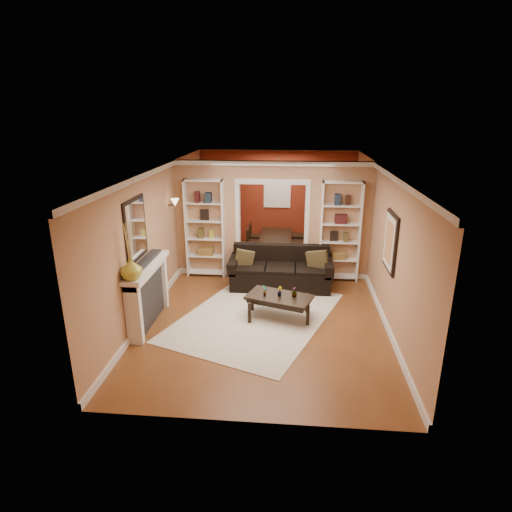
# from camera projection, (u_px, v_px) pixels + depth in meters

# --- Properties ---
(floor) EXTENTS (8.00, 8.00, 0.00)m
(floor) POSITION_uv_depth(u_px,v_px,m) (268.00, 294.00, 9.20)
(floor) COLOR brown
(floor) RESTS_ON ground
(ceiling) EXTENTS (8.00, 8.00, 0.00)m
(ceiling) POSITION_uv_depth(u_px,v_px,m) (270.00, 168.00, 8.33)
(ceiling) COLOR white
(ceiling) RESTS_ON ground
(wall_back) EXTENTS (8.00, 0.00, 8.00)m
(wall_back) POSITION_uv_depth(u_px,v_px,m) (277.00, 197.00, 12.54)
(wall_back) COLOR tan
(wall_back) RESTS_ON ground
(wall_front) EXTENTS (8.00, 0.00, 8.00)m
(wall_front) POSITION_uv_depth(u_px,v_px,m) (248.00, 327.00, 5.00)
(wall_front) COLOR tan
(wall_front) RESTS_ON ground
(wall_left) EXTENTS (0.00, 8.00, 8.00)m
(wall_left) POSITION_uv_depth(u_px,v_px,m) (162.00, 232.00, 8.96)
(wall_left) COLOR tan
(wall_left) RESTS_ON ground
(wall_right) EXTENTS (0.00, 8.00, 8.00)m
(wall_right) POSITION_uv_depth(u_px,v_px,m) (381.00, 237.00, 8.58)
(wall_right) COLOR tan
(wall_right) RESTS_ON ground
(partition_wall) EXTENTS (4.50, 0.15, 2.70)m
(partition_wall) POSITION_uv_depth(u_px,v_px,m) (272.00, 220.00, 9.90)
(partition_wall) COLOR tan
(partition_wall) RESTS_ON floor
(red_back_panel) EXTENTS (4.44, 0.04, 2.64)m
(red_back_panel) POSITION_uv_depth(u_px,v_px,m) (277.00, 198.00, 12.52)
(red_back_panel) COLOR maroon
(red_back_panel) RESTS_ON floor
(dining_window) EXTENTS (0.78, 0.03, 0.98)m
(dining_window) POSITION_uv_depth(u_px,v_px,m) (277.00, 191.00, 12.41)
(dining_window) COLOR #8CA5CC
(dining_window) RESTS_ON wall_back
(area_rug) EXTENTS (3.55, 4.11, 0.01)m
(area_rug) POSITION_uv_depth(u_px,v_px,m) (256.00, 316.00, 8.22)
(area_rug) COLOR beige
(area_rug) RESTS_ON floor
(sofa) EXTENTS (2.27, 0.98, 0.89)m
(sofa) POSITION_uv_depth(u_px,v_px,m) (281.00, 268.00, 9.46)
(sofa) COLOR black
(sofa) RESTS_ON floor
(pillow_left) EXTENTS (0.42, 0.17, 0.40)m
(pillow_left) POSITION_uv_depth(u_px,v_px,m) (244.00, 259.00, 9.45)
(pillow_left) COLOR brown
(pillow_left) RESTS_ON sofa
(pillow_right) EXTENTS (0.47, 0.28, 0.46)m
(pillow_right) POSITION_uv_depth(u_px,v_px,m) (318.00, 260.00, 9.31)
(pillow_right) COLOR brown
(pillow_right) RESTS_ON sofa
(coffee_table) EXTENTS (1.34, 1.00, 0.45)m
(coffee_table) POSITION_uv_depth(u_px,v_px,m) (279.00, 307.00, 8.10)
(coffee_table) COLOR black
(coffee_table) RESTS_ON floor
(plant_left) EXTENTS (0.12, 0.13, 0.20)m
(plant_left) POSITION_uv_depth(u_px,v_px,m) (265.00, 291.00, 8.02)
(plant_left) COLOR #336626
(plant_left) RESTS_ON coffee_table
(plant_center) EXTENTS (0.11, 0.12, 0.19)m
(plant_center) POSITION_uv_depth(u_px,v_px,m) (279.00, 291.00, 8.00)
(plant_center) COLOR #336626
(plant_center) RESTS_ON coffee_table
(plant_right) EXTENTS (0.13, 0.13, 0.20)m
(plant_right) POSITION_uv_depth(u_px,v_px,m) (294.00, 292.00, 7.97)
(plant_right) COLOR #336626
(plant_right) RESTS_ON coffee_table
(bookshelf_left) EXTENTS (0.90, 0.30, 2.30)m
(bookshelf_left) POSITION_uv_depth(u_px,v_px,m) (205.00, 229.00, 9.94)
(bookshelf_left) COLOR white
(bookshelf_left) RESTS_ON floor
(bookshelf_right) EXTENTS (0.90, 0.30, 2.30)m
(bookshelf_right) POSITION_uv_depth(u_px,v_px,m) (340.00, 232.00, 9.67)
(bookshelf_right) COLOR white
(bookshelf_right) RESTS_ON floor
(fireplace) EXTENTS (0.32, 1.70, 1.16)m
(fireplace) POSITION_uv_depth(u_px,v_px,m) (149.00, 294.00, 7.78)
(fireplace) COLOR white
(fireplace) RESTS_ON floor
(vase) EXTENTS (0.41, 0.41, 0.37)m
(vase) POSITION_uv_depth(u_px,v_px,m) (131.00, 269.00, 6.87)
(vase) COLOR #AAAD37
(vase) RESTS_ON fireplace
(mirror) EXTENTS (0.03, 0.95, 1.10)m
(mirror) POSITION_uv_depth(u_px,v_px,m) (136.00, 230.00, 7.40)
(mirror) COLOR silver
(mirror) RESTS_ON wall_left
(wall_sconce) EXTENTS (0.18, 0.18, 0.22)m
(wall_sconce) POSITION_uv_depth(u_px,v_px,m) (172.00, 204.00, 9.31)
(wall_sconce) COLOR #FFE0A5
(wall_sconce) RESTS_ON wall_left
(framed_art) EXTENTS (0.04, 0.85, 1.05)m
(framed_art) POSITION_uv_depth(u_px,v_px,m) (390.00, 242.00, 7.57)
(framed_art) COLOR black
(framed_art) RESTS_ON wall_right
(dining_table) EXTENTS (1.54, 0.86, 0.54)m
(dining_table) POSITION_uv_depth(u_px,v_px,m) (277.00, 244.00, 11.74)
(dining_table) COLOR black
(dining_table) RESTS_ON floor
(dining_chair_nw) EXTENTS (0.47, 0.47, 0.81)m
(dining_chair_nw) POSITION_uv_depth(u_px,v_px,m) (256.00, 242.00, 11.46)
(dining_chair_nw) COLOR black
(dining_chair_nw) RESTS_ON floor
(dining_chair_ne) EXTENTS (0.49, 0.49, 0.85)m
(dining_chair_ne) POSITION_uv_depth(u_px,v_px,m) (297.00, 243.00, 11.36)
(dining_chair_ne) COLOR black
(dining_chair_ne) RESTS_ON floor
(dining_chair_sw) EXTENTS (0.46, 0.46, 0.80)m
(dining_chair_sw) POSITION_uv_depth(u_px,v_px,m) (258.00, 236.00, 12.03)
(dining_chair_sw) COLOR black
(dining_chair_sw) RESTS_ON floor
(dining_chair_se) EXTENTS (0.58, 0.58, 0.89)m
(dining_chair_se) POSITION_uv_depth(u_px,v_px,m) (297.00, 236.00, 11.92)
(dining_chair_se) COLOR black
(dining_chair_se) RESTS_ON floor
(chandelier) EXTENTS (0.50, 0.50, 0.30)m
(chandelier) POSITION_uv_depth(u_px,v_px,m) (276.00, 181.00, 11.10)
(chandelier) COLOR #3C241B
(chandelier) RESTS_ON ceiling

